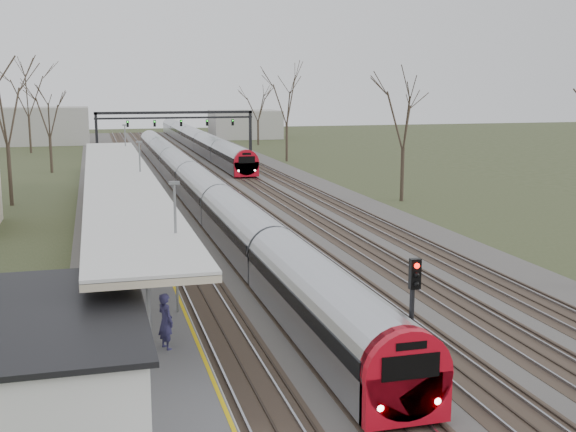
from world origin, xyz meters
name	(u,v)px	position (x,y,z in m)	size (l,w,h in m)	color
track_bed	(212,186)	(0.26, 55.00, 0.06)	(24.00, 160.00, 0.22)	#474442
platform	(119,219)	(-9.05, 37.50, 0.50)	(3.50, 69.00, 1.00)	#9E9B93
canopy	(119,177)	(-9.05, 32.99, 3.93)	(4.10, 50.00, 3.11)	slate
station_building	(32,370)	(-12.50, 8.00, 1.60)	(6.00, 9.00, 3.20)	silver
signal_gantry	(176,120)	(0.29, 84.99, 4.91)	(21.00, 0.59, 6.08)	black
tree_west_far	(5,105)	(-17.00, 48.00, 8.02)	(5.50, 5.50, 11.33)	#2D231C
tree_east_far	(404,113)	(14.00, 42.00, 7.29)	(5.00, 5.00, 10.30)	#2D231C
train_near	(191,180)	(-2.50, 49.29, 1.48)	(2.62, 90.21, 3.05)	#ADB0B8
train_far	(196,139)	(4.50, 96.44, 1.48)	(2.62, 75.21, 3.05)	#ADB0B8
passenger	(166,321)	(-8.51, 10.25, 1.95)	(0.69, 0.46, 1.90)	#2B284E
signal_post	(413,299)	(-0.75, 8.06, 2.72)	(0.35, 0.45, 4.10)	black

